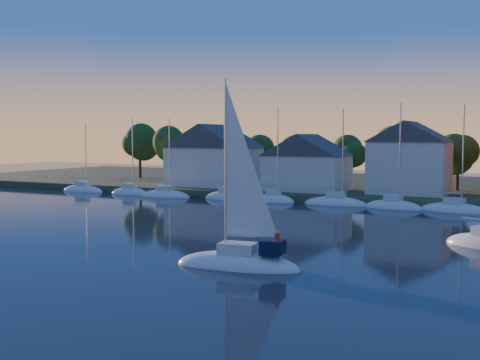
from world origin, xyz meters
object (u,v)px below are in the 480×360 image
Objects in this scene: clubhouse_west at (214,154)px; hero_sailboat at (240,259)px; clubhouse_east at (410,157)px; clubhouse_centre at (307,162)px.

clubhouse_west is 1.00× the size of hero_sailboat.
hero_sailboat reaches higher than clubhouse_east.
clubhouse_west is at bearing -66.07° from hero_sailboat.
clubhouse_west is 1.18× the size of clubhouse_centre.
hero_sailboat is at bearing -91.01° from clubhouse_east.
hero_sailboat reaches higher than clubhouse_centre.
hero_sailboat is at bearing -57.85° from clubhouse_west.
clubhouse_east is 0.77× the size of hero_sailboat.
clubhouse_east is (30.00, 1.00, 0.07)m from clubhouse_west.
hero_sailboat is at bearing -73.83° from clubhouse_centre.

